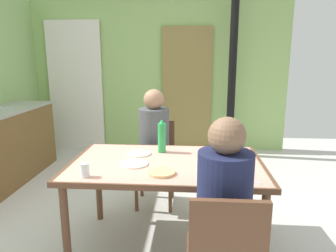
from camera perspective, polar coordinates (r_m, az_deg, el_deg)
The scene contains 18 objects.
ground_plane at distance 2.96m, azimuth -8.42°, elevation -18.42°, with size 6.80×6.80×0.00m, color silver.
wall_back at distance 5.12m, azimuth -2.49°, elevation 9.67°, with size 4.28×0.10×2.51m, color #98C06D.
door_wooden at distance 5.03m, azimuth 3.53°, elevation 6.70°, with size 0.80×0.05×2.00m, color olive.
stove_pipe_column at distance 4.78m, azimuth 11.86°, elevation 9.20°, with size 0.12×0.12×2.51m, color black.
curtain_panel at distance 5.35m, azimuth -16.84°, elevation 7.12°, with size 0.90×0.03×2.11m, color white.
dining_table at distance 2.41m, azimuth -0.26°, elevation -8.18°, with size 1.49×0.92×0.73m.
chair_far_diner at distance 3.24m, azimuth -2.30°, elevation -5.73°, with size 0.40×0.40×0.87m.
person_near_diner at distance 1.74m, azimuth 10.39°, elevation -12.53°, with size 0.30×0.37×0.77m.
person_far_diner at distance 3.03m, azimuth -2.64°, elevation -1.44°, with size 0.30×0.37×0.77m.
water_bottle_green_near at distance 2.58m, azimuth -1.16°, elevation -2.05°, with size 0.07×0.07×0.28m.
serving_bowl_center at distance 2.56m, azimuth 11.86°, elevation -4.90°, with size 0.17×0.17×0.06m, color silver.
dinner_plate_near_left at distance 2.57m, azimuth -5.36°, elevation -5.13°, with size 0.19×0.19×0.01m, color white.
dinner_plate_near_right at distance 2.33m, azimuth -6.31°, elevation -7.02°, with size 0.21×0.21×0.01m, color white.
drinking_glass_by_near_diner at distance 2.15m, azimuth -15.22°, elevation -7.94°, with size 0.06×0.06×0.10m, color silver.
drinking_glass_by_far_diner at distance 2.09m, azimuth 9.99°, elevation -8.40°, with size 0.06×0.06×0.09m, color silver.
bread_plate_sliced at distance 2.14m, azimuth -1.21°, elevation -8.66°, with size 0.19×0.19×0.02m, color #DBB77A.
cutlery_knife_near at distance 2.09m, azimuth 14.93°, elevation -9.91°, with size 0.15×0.02×0.00m, color silver.
cutlery_fork_near at distance 2.30m, azimuth -15.61°, elevation -7.79°, with size 0.15×0.02×0.00m, color silver.
Camera 1 is at (0.59, -2.47, 1.52)m, focal length 32.72 mm.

